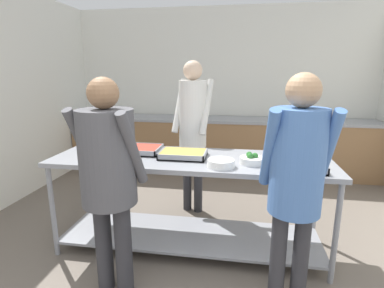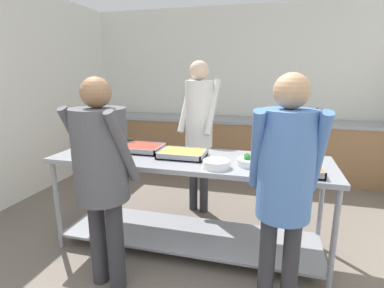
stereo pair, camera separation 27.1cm
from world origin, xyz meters
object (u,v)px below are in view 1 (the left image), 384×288
Objects in this scene: broccoli_bowl at (252,160)px; water_bottle at (300,114)px; serving_tray_roast at (297,165)px; guest_serving_right at (108,168)px; serving_tray_vegetables at (141,150)px; serving_tray_greens at (183,154)px; guest_serving_left at (296,172)px; cook_behind_counter at (193,120)px; sauce_pan at (106,143)px; plate_stack at (221,163)px.

water_bottle is (0.78, 2.32, 0.08)m from broccoli_bowl.
guest_serving_right reaches higher than serving_tray_roast.
serving_tray_roast is (1.36, -0.27, 0.00)m from serving_tray_vegetables.
guest_serving_left is (0.85, -0.64, 0.10)m from serving_tray_greens.
cook_behind_counter is 7.88× the size of water_bottle.
guest_serving_left is at bearing -100.40° from water_bottle.
guest_serving_right is at bearing -104.14° from cook_behind_counter.
sauce_pan is 0.97m from guest_serving_right.
guest_serving_right is at bearing -88.24° from serving_tray_vegetables.
guest_serving_left reaches higher than plate_stack.
guest_serving_right reaches higher than sauce_pan.
sauce_pan is 0.24× the size of guest_serving_right.
sauce_pan reaches higher than serving_tray_roast.
plate_stack is 0.28m from broccoli_bowl.
sauce_pan is at bearing -144.64° from cook_behind_counter.
broccoli_bowl reaches higher than sauce_pan.
cook_behind_counter reaches higher than serving_tray_greens.
guest_serving_left reaches higher than sauce_pan.
water_bottle is at bearing 79.60° from guest_serving_left.
serving_tray_greens is at bearing 169.82° from broccoli_bowl.
water_bottle is at bearing 58.15° from serving_tray_greens.
serving_tray_vegetables is 0.77m from guest_serving_right.
serving_tray_greens is at bearing 59.62° from guest_serving_right.
broccoli_bowl is at bearing 115.54° from guest_serving_left.
water_bottle is (2.20, 2.02, 0.06)m from sauce_pan.
guest_serving_left reaches higher than serving_tray_greens.
cook_behind_counter is (-0.03, 0.75, 0.19)m from serving_tray_greens.
broccoli_bowl is 0.92× the size of water_bottle.
serving_tray_vegetables is at bearing 91.76° from guest_serving_right.
sauce_pan is 0.98m from cook_behind_counter.
serving_tray_vegetables is 1.47m from guest_serving_left.
water_bottle reaches higher than serving_tray_roast.
sauce_pan is 0.42m from serving_tray_vegetables.
guest_serving_left is 1.25m from guest_serving_right.
broccoli_bowl is 0.13× the size of guest_serving_left.
sauce_pan reaches higher than plate_stack.
serving_tray_roast is 1.85× the size of water_bottle.
plate_stack is 1.10× the size of broccoli_bowl.
guest_serving_left is at bearing -39.31° from plate_stack.
water_bottle reaches higher than sauce_pan.
cook_behind_counter is at bearing 111.36° from plate_stack.
plate_stack is 0.13× the size of cook_behind_counter.
sauce_pan is 1.45m from broccoli_bowl.
serving_tray_greens is 0.61m from broccoli_bowl.
guest_serving_right is at bearing -149.23° from plate_stack.
serving_tray_vegetables is at bearing -14.46° from sauce_pan.
broccoli_bowl is (1.02, -0.20, 0.01)m from serving_tray_vegetables.
serving_tray_greens is 1.07m from guest_serving_left.
serving_tray_vegetables and serving_tray_greens have the same top height.
broccoli_bowl is 2.45m from water_bottle.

